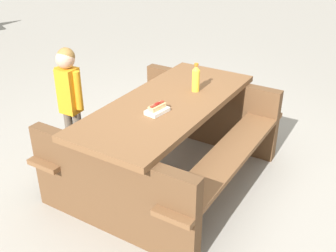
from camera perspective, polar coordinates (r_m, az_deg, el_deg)
ground_plane at (r=3.63m, az=-0.00°, el=-7.35°), size 30.00×30.00×0.00m
picnic_table at (r=3.39m, az=-0.00°, el=-1.20°), size 2.13×1.87×0.75m
soda_bottle at (r=3.42m, az=3.95°, el=6.71°), size 0.07×0.07×0.24m
hotdog_tray at (r=3.05m, az=-1.55°, el=2.42°), size 0.19×0.14×0.08m
child_in_coat at (r=3.70m, az=-13.77°, el=4.83°), size 0.20×0.26×1.09m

